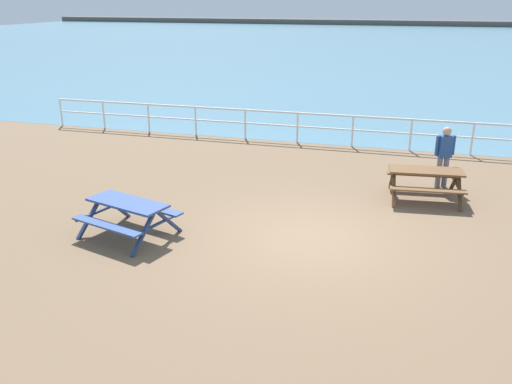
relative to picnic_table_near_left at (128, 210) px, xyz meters
The scene contains 7 objects.
ground_plane 3.92m from the picnic_table_near_left, 14.09° to the left, with size 30.00×24.00×0.20m, color brown.
sea_band 53.82m from the picnic_table_near_left, 86.01° to the left, with size 142.00×90.00×0.01m, color teal.
distant_shoreline 96.77m from the picnic_table_near_left, 87.78° to the left, with size 142.00×6.00×1.80m, color #4C4C47.
seaward_railing 9.47m from the picnic_table_near_left, 66.67° to the left, with size 23.07×0.07×1.08m.
picnic_table_near_left is the anchor object (origin of this frame).
picnic_table_near_right 7.33m from the picnic_table_near_left, 33.78° to the left, with size 1.95×1.71×0.80m.
visitor 8.32m from the picnic_table_near_left, 38.07° to the left, with size 0.50×0.32×1.66m.
Camera 1 is at (1.80, -10.32, 4.84)m, focal length 37.59 mm.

